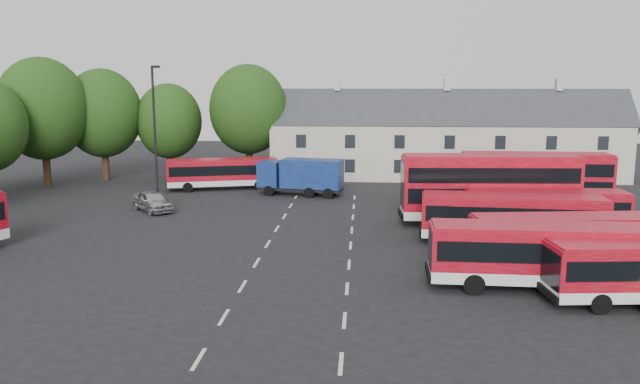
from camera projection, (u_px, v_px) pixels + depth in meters
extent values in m
plane|color=black|center=(262.00, 253.00, 35.62)|extent=(140.00, 140.00, 0.00)
cube|color=beige|center=(199.00, 359.00, 21.86)|extent=(0.15, 1.80, 0.01)
cube|color=beige|center=(224.00, 317.00, 25.79)|extent=(0.15, 1.80, 0.01)
cube|color=beige|center=(242.00, 286.00, 29.73)|extent=(0.15, 1.80, 0.01)
cube|color=beige|center=(257.00, 263.00, 33.66)|extent=(0.15, 1.80, 0.01)
cube|color=beige|center=(268.00, 244.00, 37.59)|extent=(0.15, 1.80, 0.01)
cube|color=beige|center=(277.00, 229.00, 41.52)|extent=(0.15, 1.80, 0.01)
cube|color=beige|center=(284.00, 216.00, 45.45)|extent=(0.15, 1.80, 0.01)
cube|color=beige|center=(291.00, 206.00, 49.38)|extent=(0.15, 1.80, 0.01)
cube|color=beige|center=(296.00, 197.00, 53.31)|extent=(0.15, 1.80, 0.01)
cube|color=beige|center=(341.00, 363.00, 21.52)|extent=(0.15, 1.80, 0.01)
cube|color=beige|center=(344.00, 320.00, 25.45)|extent=(0.15, 1.80, 0.01)
cube|color=beige|center=(347.00, 289.00, 29.38)|extent=(0.15, 1.80, 0.01)
cube|color=beige|center=(349.00, 264.00, 33.32)|extent=(0.15, 1.80, 0.01)
cube|color=beige|center=(351.00, 245.00, 37.25)|extent=(0.15, 1.80, 0.01)
cube|color=beige|center=(352.00, 230.00, 41.18)|extent=(0.15, 1.80, 0.01)
cube|color=beige|center=(353.00, 217.00, 45.11)|extent=(0.15, 1.80, 0.01)
cube|color=beige|center=(354.00, 207.00, 49.04)|extent=(0.15, 1.80, 0.01)
cube|color=beige|center=(355.00, 197.00, 52.97)|extent=(0.15, 1.80, 0.01)
cylinder|color=black|center=(47.00, 163.00, 58.51)|extent=(0.70, 0.70, 4.38)
ellipsoid|color=#183A10|center=(42.00, 109.00, 57.64)|extent=(8.25, 8.25, 9.49)
cylinder|color=black|center=(105.00, 160.00, 62.20)|extent=(0.70, 0.70, 4.02)
ellipsoid|color=#183A10|center=(103.00, 113.00, 61.40)|extent=(7.59, 7.59, 8.73)
cylinder|color=black|center=(171.00, 161.00, 63.80)|extent=(0.70, 0.70, 3.50)
ellipsoid|color=#183A10|center=(169.00, 121.00, 63.10)|extent=(6.60, 6.60, 7.59)
cylinder|color=black|center=(249.00, 157.00, 64.18)|extent=(0.70, 0.70, 4.20)
ellipsoid|color=#183A10|center=(249.00, 109.00, 63.34)|extent=(7.92, 7.92, 9.11)
cube|color=beige|center=(445.00, 151.00, 63.68)|extent=(35.00, 7.00, 5.50)
cube|color=#2D3035|center=(445.00, 124.00, 63.21)|extent=(35.70, 7.13, 7.13)
cube|color=beige|center=(337.00, 85.00, 63.28)|extent=(0.60, 0.90, 1.20)
cube|color=beige|center=(447.00, 85.00, 62.53)|extent=(0.60, 0.90, 1.20)
cube|color=beige|center=(559.00, 85.00, 61.78)|extent=(0.60, 0.90, 1.20)
cylinder|color=black|center=(600.00, 304.00, 26.07)|extent=(0.93, 0.34, 0.91)
cube|color=silver|center=(547.00, 274.00, 29.18)|extent=(10.94, 2.78, 0.54)
cube|color=maroon|center=(548.00, 248.00, 28.97)|extent=(10.94, 2.78, 1.93)
cube|color=black|center=(548.00, 247.00, 28.96)|extent=(10.50, 2.83, 0.94)
cube|color=maroon|center=(550.00, 227.00, 28.80)|extent=(10.72, 2.68, 0.12)
cylinder|color=black|center=(474.00, 284.00, 28.47)|extent=(1.00, 0.31, 0.99)
cylinder|color=black|center=(615.00, 274.00, 29.99)|extent=(1.00, 0.31, 0.99)
cube|color=silver|center=(571.00, 257.00, 32.12)|extent=(10.46, 3.53, 0.51)
cube|color=maroon|center=(573.00, 235.00, 31.92)|extent=(10.46, 3.53, 1.82)
cube|color=black|center=(573.00, 234.00, 31.91)|extent=(10.06, 3.54, 0.89)
cube|color=maroon|center=(574.00, 217.00, 31.75)|extent=(10.25, 3.42, 0.11)
cylinder|color=black|center=(515.00, 269.00, 30.96)|extent=(0.96, 0.37, 0.93)
cylinder|color=black|center=(622.00, 255.00, 33.36)|extent=(0.96, 0.37, 0.93)
cube|color=silver|center=(511.00, 232.00, 37.36)|extent=(10.82, 3.36, 0.53)
cube|color=maroon|center=(512.00, 213.00, 37.15)|extent=(10.82, 3.36, 1.89)
cube|color=black|center=(512.00, 212.00, 37.14)|extent=(10.41, 3.38, 0.92)
cube|color=maroon|center=(513.00, 196.00, 36.98)|extent=(10.60, 3.24, 0.12)
cylinder|color=black|center=(454.00, 239.00, 36.86)|extent=(0.99, 0.36, 0.97)
cylinder|color=black|center=(566.00, 234.00, 37.94)|extent=(0.99, 0.36, 0.97)
cube|color=silver|center=(544.00, 223.00, 40.14)|extent=(10.12, 2.58, 0.50)
cube|color=maroon|center=(545.00, 205.00, 39.94)|extent=(10.12, 2.58, 1.78)
cube|color=black|center=(545.00, 205.00, 39.93)|extent=(9.72, 2.63, 0.87)
cube|color=maroon|center=(546.00, 191.00, 39.78)|extent=(9.92, 2.49, 0.11)
cylinder|color=black|center=(496.00, 229.00, 39.48)|extent=(0.92, 0.28, 0.91)
cylinder|color=black|center=(590.00, 224.00, 40.88)|extent=(0.92, 0.28, 0.91)
cube|color=silver|center=(488.00, 213.00, 42.61)|extent=(11.83, 3.20, 0.59)
cube|color=maroon|center=(489.00, 183.00, 42.26)|extent=(11.83, 3.20, 3.57)
cube|color=black|center=(488.00, 193.00, 42.38)|extent=(11.37, 3.24, 1.01)
cube|color=maroon|center=(490.00, 156.00, 41.94)|extent=(11.59, 3.08, 0.13)
cylinder|color=black|center=(435.00, 221.00, 41.57)|extent=(1.08, 0.35, 1.07)
cylinder|color=black|center=(537.00, 214.00, 43.76)|extent=(1.08, 0.35, 1.07)
cube|color=black|center=(489.00, 173.00, 42.14)|extent=(11.37, 3.24, 1.01)
cube|color=silver|center=(534.00, 201.00, 47.09)|extent=(10.93, 2.80, 0.54)
cube|color=maroon|center=(535.00, 176.00, 46.76)|extent=(10.93, 2.80, 3.31)
cube|color=black|center=(535.00, 185.00, 46.87)|extent=(10.50, 2.84, 0.94)
cube|color=maroon|center=(537.00, 154.00, 46.47)|extent=(10.71, 2.69, 0.12)
cylinder|color=black|center=(489.00, 207.00, 46.38)|extent=(1.00, 0.31, 0.99)
cylinder|color=black|center=(577.00, 203.00, 47.89)|extent=(1.00, 0.31, 0.99)
cube|color=black|center=(536.00, 168.00, 46.65)|extent=(10.50, 2.84, 0.94)
cube|color=silver|center=(223.00, 182.00, 56.97)|extent=(10.18, 4.85, 0.50)
cube|color=maroon|center=(223.00, 170.00, 56.78)|extent=(10.18, 4.85, 1.76)
cube|color=black|center=(223.00, 169.00, 56.77)|extent=(9.81, 4.79, 0.86)
cube|color=maroon|center=(223.00, 159.00, 56.62)|extent=(9.96, 4.71, 0.11)
cylinder|color=black|center=(188.00, 187.00, 55.40)|extent=(0.94, 0.49, 0.90)
cylinder|color=black|center=(257.00, 182.00, 58.63)|extent=(0.94, 0.49, 0.90)
cube|color=black|center=(300.00, 189.00, 53.94)|extent=(7.47, 3.26, 0.27)
cube|color=navy|center=(271.00, 173.00, 54.42)|extent=(2.21, 2.56, 2.17)
cube|color=black|center=(261.00, 169.00, 54.58)|extent=(0.45, 1.90, 1.09)
cube|color=navy|center=(312.00, 174.00, 53.45)|extent=(5.49, 3.20, 2.44)
cylinder|color=black|center=(269.00, 191.00, 53.63)|extent=(0.94, 0.42, 0.90)
cylinder|color=black|center=(334.00, 190.00, 54.24)|extent=(0.94, 0.42, 0.90)
imported|color=#B3B5BB|center=(152.00, 201.00, 47.17)|extent=(4.35, 4.53, 1.53)
cylinder|color=black|center=(155.00, 137.00, 48.95)|extent=(0.20, 0.20, 10.84)
cube|color=black|center=(155.00, 67.00, 47.91)|extent=(0.70, 0.45, 0.20)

